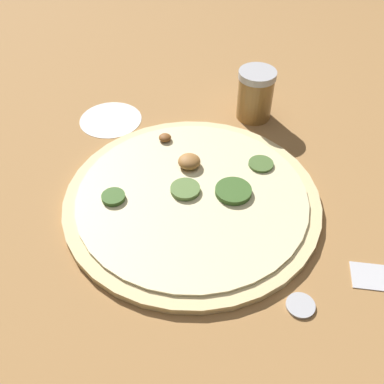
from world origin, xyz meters
TOP-DOWN VIEW (x-y plane):
  - ground_plane at (0.00, 0.00)m, footprint 3.00×3.00m
  - pizza at (0.00, -0.00)m, footprint 0.37×0.37m
  - spice_jar at (0.21, -0.12)m, footprint 0.06×0.06m
  - loose_cap at (-0.18, -0.12)m, footprint 0.03×0.03m
  - flour_patch at (0.21, 0.13)m, footprint 0.11×0.11m

SIDE VIEW (x-z plane):
  - ground_plane at x=0.00m, z-range 0.00..0.00m
  - flour_patch at x=0.21m, z-range 0.00..0.00m
  - loose_cap at x=-0.18m, z-range 0.00..0.01m
  - pizza at x=0.00m, z-range -0.01..0.02m
  - spice_jar at x=0.21m, z-range 0.00..0.09m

